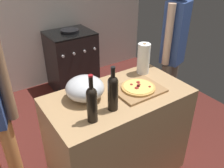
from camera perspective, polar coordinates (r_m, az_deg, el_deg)
name	(u,v)px	position (r m, az deg, el deg)	size (l,w,h in m)	color
ground_plane	(79,130)	(3.07, -7.79, -10.80)	(3.98, 3.32, 0.02)	#511E19
kitchen_wall_rear	(27,2)	(3.73, -19.61, 17.88)	(3.98, 0.10, 2.60)	beige
counter	(118,136)	(2.26, 1.44, -12.33)	(1.21, 0.66, 0.92)	tan
cutting_board	(138,89)	(2.04, 6.25, -1.30)	(0.40, 0.32, 0.02)	#9E7247
pizza	(138,87)	(2.03, 6.29, -0.79)	(0.29, 0.29, 0.03)	tan
mixing_bowl	(85,88)	(1.89, -6.47, -1.01)	(0.31, 0.31, 0.19)	#B2B2B7
paper_towel_roll	(144,59)	(2.28, 7.52, 6.02)	(0.12, 0.12, 0.30)	white
wine_bottle_clear	(92,103)	(1.62, -4.82, -4.43)	(0.07, 0.07, 0.36)	black
wine_bottle_amber	(113,91)	(1.72, 0.23, -1.77)	(0.08, 0.08, 0.35)	black
stove	(72,60)	(3.75, -9.57, 5.56)	(0.66, 0.59, 0.94)	black
person_in_red	(173,50)	(2.68, 14.31, 7.91)	(0.36, 0.25, 1.75)	slate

